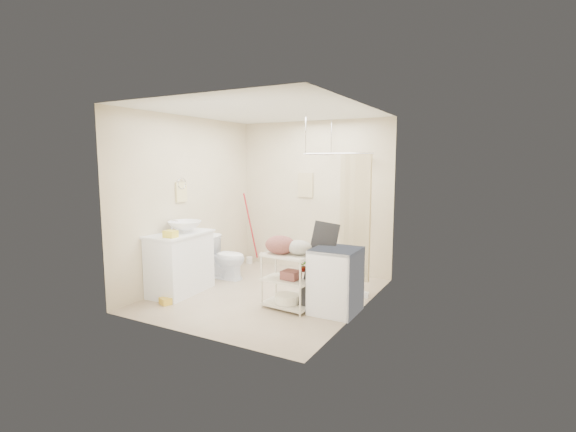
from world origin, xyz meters
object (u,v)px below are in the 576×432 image
object	(u,v)px
toilet	(225,257)
laundry_rack	(287,276)
vanity	(180,263)
washing_machine	(336,280)

from	to	relation	value
toilet	laundry_rack	xyz separation A→B (m)	(1.58, -0.76, 0.08)
vanity	toilet	distance (m)	0.93
vanity	laundry_rack	size ratio (longest dim) A/B	1.15
toilet	vanity	bearing A→B (deg)	169.05
toilet	washing_machine	size ratio (longest dim) A/B	0.86
toilet	washing_machine	xyz separation A→B (m)	(2.18, -0.58, 0.06)
laundry_rack	washing_machine	bearing A→B (deg)	21.00
vanity	washing_machine	bearing A→B (deg)	4.30
vanity	laundry_rack	bearing A→B (deg)	1.29
toilet	laundry_rack	bearing A→B (deg)	-119.25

